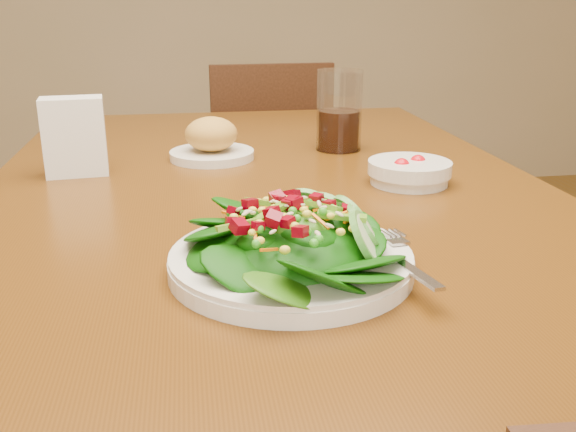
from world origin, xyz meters
name	(u,v)px	position (x,y,z in m)	size (l,w,h in m)	color
dining_table	(268,244)	(0.00, 0.00, 0.65)	(0.90, 1.40, 0.75)	#4F2B0B
chair_far	(267,183)	(0.13, 1.06, 0.45)	(0.41, 0.41, 0.85)	#402011
salad_plate	(299,246)	(-0.01, -0.34, 0.78)	(0.27, 0.27, 0.08)	silver
bread_plate	(212,142)	(-0.08, 0.19, 0.78)	(0.16, 0.16, 0.08)	silver
tomato_bowl	(409,172)	(0.23, -0.02, 0.77)	(0.13, 0.13, 0.04)	silver
drinking_glass	(339,116)	(0.17, 0.23, 0.82)	(0.09, 0.09, 0.15)	silver
napkin_holder	(74,134)	(-0.31, 0.12, 0.82)	(0.11, 0.07, 0.13)	white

